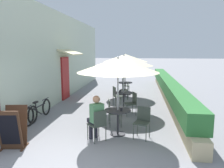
{
  "coord_description": "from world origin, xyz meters",
  "views": [
    {
      "loc": [
        1.37,
        -4.3,
        2.46
      ],
      "look_at": [
        0.15,
        4.89,
        1.0
      ],
      "focal_mm": 35.0,
      "sensor_mm": 36.0,
      "label": 1
    }
  ],
  "objects_px": {
    "coffee_cup_near": "(121,109)",
    "cafe_chair_near_left": "(98,123)",
    "patio_table_near": "(118,117)",
    "patio_umbrella_near": "(118,65)",
    "patio_table_far": "(125,86)",
    "cafe_chair_near_right": "(143,120)",
    "bicycle_second": "(40,110)",
    "menu_board": "(13,128)",
    "cafe_chair_mid_right": "(132,102)",
    "cafe_chair_mid_left": "(117,95)",
    "bicycle_leaning": "(20,121)",
    "patio_umbrella_mid": "(124,61)",
    "seated_patron_near_left": "(96,116)",
    "cafe_chair_near_back": "(113,111)",
    "coffee_cup_mid": "(120,91)",
    "cafe_chair_far_left": "(126,89)",
    "patio_umbrella_far": "(125,58)",
    "cafe_chair_far_right": "(125,84)",
    "patio_table_mid": "(124,98)"
  },
  "relations": [
    {
      "from": "patio_umbrella_far",
      "to": "cafe_chair_far_right",
      "type": "height_order",
      "value": "patio_umbrella_far"
    },
    {
      "from": "cafe_chair_mid_right",
      "to": "patio_table_far",
      "type": "height_order",
      "value": "cafe_chair_mid_right"
    },
    {
      "from": "cafe_chair_near_left",
      "to": "patio_umbrella_mid",
      "type": "relative_size",
      "value": 0.38
    },
    {
      "from": "patio_umbrella_far",
      "to": "bicycle_second",
      "type": "xyz_separation_m",
      "value": [
        -2.73,
        -4.32,
        -1.71
      ]
    },
    {
      "from": "patio_table_far",
      "to": "cafe_chair_far_left",
      "type": "height_order",
      "value": "cafe_chair_far_left"
    },
    {
      "from": "cafe_chair_near_right",
      "to": "bicycle_second",
      "type": "height_order",
      "value": "cafe_chair_near_right"
    },
    {
      "from": "cafe_chair_far_right",
      "to": "patio_umbrella_far",
      "type": "bearing_deg",
      "value": 6.05
    },
    {
      "from": "patio_table_near",
      "to": "coffee_cup_near",
      "type": "distance_m",
      "value": 0.29
    },
    {
      "from": "coffee_cup_near",
      "to": "cafe_chair_near_left",
      "type": "bearing_deg",
      "value": -141.82
    },
    {
      "from": "coffee_cup_near",
      "to": "cafe_chair_mid_right",
      "type": "relative_size",
      "value": 0.1
    },
    {
      "from": "coffee_cup_near",
      "to": "bicycle_second",
      "type": "height_order",
      "value": "coffee_cup_near"
    },
    {
      "from": "patio_table_near",
      "to": "patio_umbrella_near",
      "type": "height_order",
      "value": "patio_umbrella_near"
    },
    {
      "from": "patio_table_near",
      "to": "cafe_chair_far_right",
      "type": "relative_size",
      "value": 0.88
    },
    {
      "from": "cafe_chair_near_left",
      "to": "cafe_chair_mid_right",
      "type": "distance_m",
      "value": 2.64
    },
    {
      "from": "cafe_chair_near_right",
      "to": "coffee_cup_near",
      "type": "bearing_deg",
      "value": 12.89
    },
    {
      "from": "patio_table_near",
      "to": "patio_table_mid",
      "type": "bearing_deg",
      "value": 90.82
    },
    {
      "from": "coffee_cup_mid",
      "to": "patio_table_far",
      "type": "distance_m",
      "value": 2.72
    },
    {
      "from": "patio_table_mid",
      "to": "patio_umbrella_far",
      "type": "distance_m",
      "value": 3.17
    },
    {
      "from": "patio_umbrella_near",
      "to": "menu_board",
      "type": "height_order",
      "value": "patio_umbrella_near"
    },
    {
      "from": "cafe_chair_near_left",
      "to": "bicycle_leaning",
      "type": "bearing_deg",
      "value": 128.87
    },
    {
      "from": "cafe_chair_mid_left",
      "to": "patio_table_mid",
      "type": "bearing_deg",
      "value": 6.05
    },
    {
      "from": "coffee_cup_mid",
      "to": "menu_board",
      "type": "xyz_separation_m",
      "value": [
        -2.32,
        -3.91,
        -0.27
      ]
    },
    {
      "from": "patio_umbrella_mid",
      "to": "cafe_chair_far_right",
      "type": "xyz_separation_m",
      "value": [
        -0.23,
        3.51,
        -1.51
      ]
    },
    {
      "from": "coffee_cup_near",
      "to": "cafe_chair_near_back",
      "type": "bearing_deg",
      "value": 114.02
    },
    {
      "from": "cafe_chair_mid_left",
      "to": "bicycle_leaning",
      "type": "relative_size",
      "value": 0.53
    },
    {
      "from": "cafe_chair_mid_right",
      "to": "cafe_chair_far_left",
      "type": "bearing_deg",
      "value": -14.72
    },
    {
      "from": "coffee_cup_near",
      "to": "cafe_chair_mid_left",
      "type": "distance_m",
      "value": 3.37
    },
    {
      "from": "patio_umbrella_mid",
      "to": "bicycle_second",
      "type": "bearing_deg",
      "value": -151.98
    },
    {
      "from": "cafe_chair_near_right",
      "to": "cafe_chair_mid_left",
      "type": "distance_m",
      "value": 3.54
    },
    {
      "from": "patio_umbrella_far",
      "to": "cafe_chair_far_left",
      "type": "distance_m",
      "value": 1.68
    },
    {
      "from": "bicycle_second",
      "to": "cafe_chair_mid_left",
      "type": "bearing_deg",
      "value": 42.44
    },
    {
      "from": "coffee_cup_near",
      "to": "menu_board",
      "type": "xyz_separation_m",
      "value": [
        -2.62,
        -1.12,
        -0.27
      ]
    },
    {
      "from": "patio_umbrella_mid",
      "to": "patio_table_far",
      "type": "relative_size",
      "value": 3.03
    },
    {
      "from": "cafe_chair_near_right",
      "to": "menu_board",
      "type": "height_order",
      "value": "menu_board"
    },
    {
      "from": "patio_umbrella_near",
      "to": "patio_table_far",
      "type": "bearing_deg",
      "value": 91.94
    },
    {
      "from": "cafe_chair_far_left",
      "to": "bicycle_leaning",
      "type": "xyz_separation_m",
      "value": [
        -2.84,
        -4.88,
        -0.18
      ]
    },
    {
      "from": "patio_umbrella_near",
      "to": "patio_table_mid",
      "type": "xyz_separation_m",
      "value": [
        -0.04,
        2.6,
        -1.5
      ]
    },
    {
      "from": "cafe_chair_mid_left",
      "to": "patio_table_far",
      "type": "xyz_separation_m",
      "value": [
        0.21,
        2.16,
        0.02
      ]
    },
    {
      "from": "cafe_chair_near_left",
      "to": "patio_table_far",
      "type": "relative_size",
      "value": 1.14
    },
    {
      "from": "cafe_chair_far_left",
      "to": "cafe_chair_near_left",
      "type": "bearing_deg",
      "value": 175.2
    },
    {
      "from": "cafe_chair_near_back",
      "to": "cafe_chair_mid_left",
      "type": "distance_m",
      "value": 2.55
    },
    {
      "from": "seated_patron_near_left",
      "to": "patio_table_near",
      "type": "bearing_deg",
      "value": -2.8
    },
    {
      "from": "seated_patron_near_left",
      "to": "coffee_cup_mid",
      "type": "height_order",
      "value": "seated_patron_near_left"
    },
    {
      "from": "patio_umbrella_far",
      "to": "coffee_cup_near",
      "type": "bearing_deg",
      "value": -86.97
    },
    {
      "from": "coffee_cup_near",
      "to": "bicycle_leaning",
      "type": "bearing_deg",
      "value": -177.81
    },
    {
      "from": "patio_table_near",
      "to": "seated_patron_near_left",
      "type": "distance_m",
      "value": 0.74
    },
    {
      "from": "cafe_chair_near_back",
      "to": "coffee_cup_near",
      "type": "bearing_deg",
      "value": 10.76
    },
    {
      "from": "cafe_chair_mid_left",
      "to": "cafe_chair_far_left",
      "type": "distance_m",
      "value": 1.47
    },
    {
      "from": "cafe_chair_far_left",
      "to": "cafe_chair_far_right",
      "type": "height_order",
      "value": "same"
    },
    {
      "from": "patio_table_near",
      "to": "cafe_chair_mid_right",
      "type": "bearing_deg",
      "value": 80.73
    }
  ]
}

